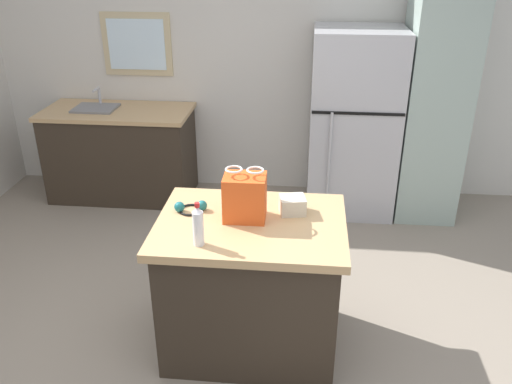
# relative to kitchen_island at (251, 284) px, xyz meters

# --- Properties ---
(ground) EXTENTS (6.41, 6.41, 0.00)m
(ground) POSITION_rel_kitchen_island_xyz_m (-0.18, -0.18, -0.45)
(ground) COLOR gray
(back_wall) EXTENTS (5.34, 0.13, 2.79)m
(back_wall) POSITION_rel_kitchen_island_xyz_m (-0.19, 2.48, 0.95)
(back_wall) COLOR silver
(back_wall) RESTS_ON ground
(kitchen_island) EXTENTS (1.11, 0.84, 0.89)m
(kitchen_island) POSITION_rel_kitchen_island_xyz_m (0.00, 0.00, 0.00)
(kitchen_island) COLOR #33281E
(kitchen_island) RESTS_ON ground
(refrigerator) EXTENTS (0.80, 0.76, 1.70)m
(refrigerator) POSITION_rel_kitchen_island_xyz_m (0.73, 2.04, 0.40)
(refrigerator) COLOR #B7B7BC
(refrigerator) RESTS_ON ground
(tall_cabinet) EXTENTS (0.54, 0.68, 2.22)m
(tall_cabinet) POSITION_rel_kitchen_island_xyz_m (1.42, 2.04, 0.66)
(tall_cabinet) COLOR #9EB2A8
(tall_cabinet) RESTS_ON ground
(sink_counter) EXTENTS (1.42, 0.69, 1.09)m
(sink_counter) POSITION_rel_kitchen_island_xyz_m (-1.54, 2.08, 0.01)
(sink_counter) COLOR #33281E
(sink_counter) RESTS_ON ground
(shopping_bag) EXTENTS (0.25, 0.19, 0.32)m
(shopping_bag) POSITION_rel_kitchen_island_xyz_m (-0.04, 0.04, 0.58)
(shopping_bag) COLOR #DB511E
(shopping_bag) RESTS_ON kitchen_island
(small_box) EXTENTS (0.17, 0.16, 0.10)m
(small_box) POSITION_rel_kitchen_island_xyz_m (0.24, 0.14, 0.49)
(small_box) COLOR beige
(small_box) RESTS_ON kitchen_island
(bottle) EXTENTS (0.06, 0.06, 0.25)m
(bottle) POSITION_rel_kitchen_island_xyz_m (-0.25, -0.28, 0.56)
(bottle) COLOR white
(bottle) RESTS_ON kitchen_island
(ear_defenders) EXTENTS (0.20, 0.18, 0.06)m
(ear_defenders) POSITION_rel_kitchen_island_xyz_m (-0.38, 0.10, 0.46)
(ear_defenders) COLOR black
(ear_defenders) RESTS_ON kitchen_island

